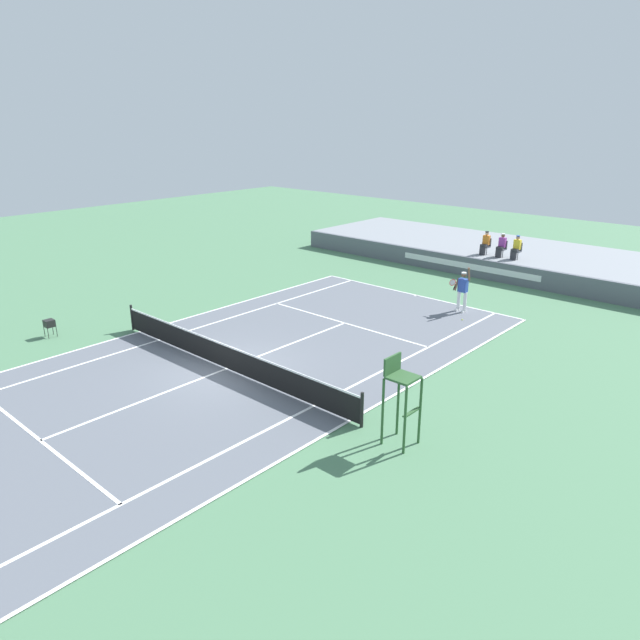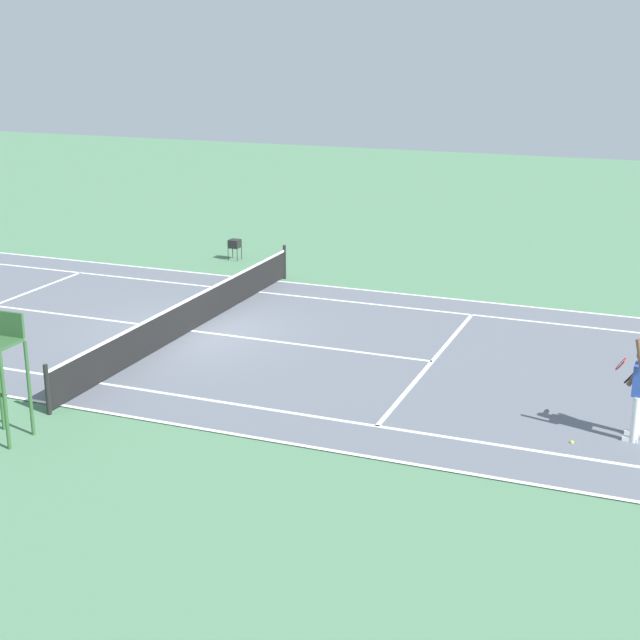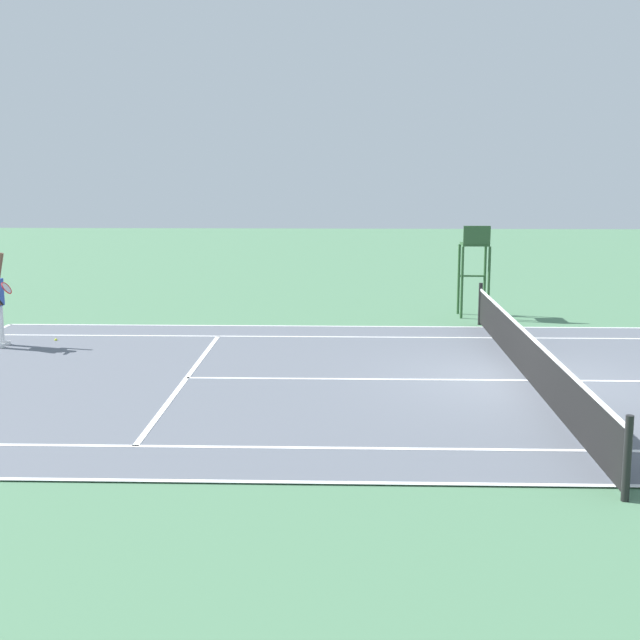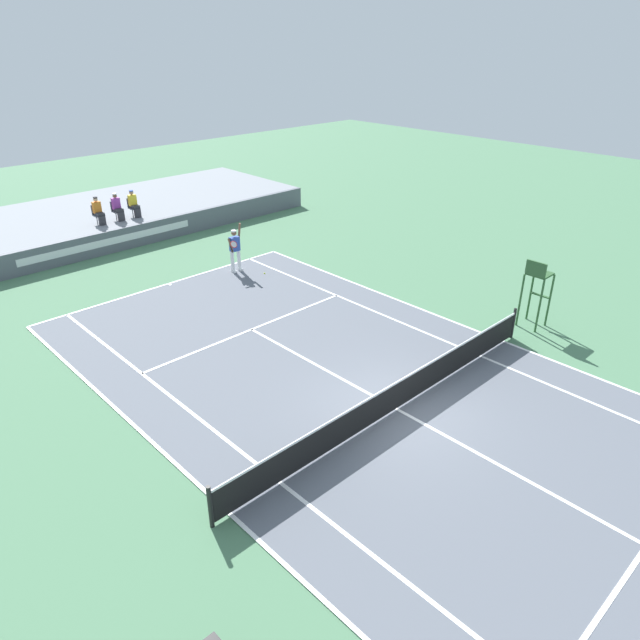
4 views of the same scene
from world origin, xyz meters
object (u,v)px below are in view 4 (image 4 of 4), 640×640
object	(u,v)px
tennis_player	(235,249)
spectator_seated_1	(117,207)
tennis_ball	(264,273)
spectator_seated_2	(134,204)
spectator_seated_0	(98,211)
umpire_chair	(537,285)

from	to	relation	value
tennis_player	spectator_seated_1	bearing A→B (deg)	103.02
tennis_player	tennis_ball	world-z (taller)	tennis_player
tennis_ball	spectator_seated_2	bearing A→B (deg)	100.18
spectator_seated_1	spectator_seated_2	world-z (taller)	same
spectator_seated_0	umpire_chair	size ratio (longest dim) A/B	0.52
tennis_player	tennis_ball	xyz separation A→B (m)	(0.67, -1.06, -0.96)
spectator_seated_2	tennis_ball	xyz separation A→B (m)	(1.46, -8.14, -1.62)
spectator_seated_2	spectator_seated_0	bearing A→B (deg)	180.00
tennis_ball	umpire_chair	size ratio (longest dim) A/B	0.03
spectator_seated_0	tennis_player	size ratio (longest dim) A/B	0.61
spectator_seated_0	umpire_chair	distance (m)	19.48
spectator_seated_2	umpire_chair	bearing A→B (deg)	-74.24
tennis_ball	spectator_seated_1	bearing A→B (deg)	105.82
tennis_player	umpire_chair	distance (m)	11.95
spectator_seated_2	spectator_seated_1	bearing A→B (deg)	180.00
umpire_chair	spectator_seated_1	bearing A→B (deg)	108.19
tennis_player	umpire_chair	size ratio (longest dim) A/B	0.85
tennis_player	umpire_chair	xyz separation A→B (m)	(4.35, -11.12, 0.56)
spectator_seated_1	tennis_ball	size ratio (longest dim) A/B	18.60
spectator_seated_0	spectator_seated_1	distance (m)	0.94
spectator_seated_0	spectator_seated_2	xyz separation A→B (m)	(1.79, 0.00, 0.00)
spectator_seated_0	spectator_seated_1	xyz separation A→B (m)	(0.94, 0.00, 0.00)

